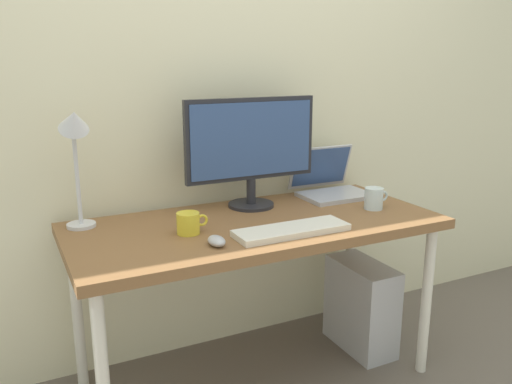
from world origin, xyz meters
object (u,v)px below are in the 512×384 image
(mouse, at_px, (217,241))
(computer_tower, at_px, (361,306))
(glass_cup, at_px, (374,198))
(monitor, at_px, (251,145))
(keyboard, at_px, (292,230))
(desk, at_px, (256,236))
(coffee_mug, at_px, (189,223))
(desk_lamp, at_px, (75,140))
(laptop, at_px, (329,183))

(mouse, relative_size, computer_tower, 0.21)
(mouse, bearing_deg, glass_cup, 9.09)
(monitor, bearing_deg, keyboard, -93.59)
(computer_tower, bearing_deg, glass_cup, -106.99)
(desk, xyz_separation_m, coffee_mug, (-0.29, -0.03, 0.10))
(monitor, bearing_deg, mouse, -129.52)
(monitor, bearing_deg, desk_lamp, 179.93)
(desk, distance_m, keyboard, 0.21)
(keyboard, distance_m, coffee_mug, 0.38)
(laptop, bearing_deg, mouse, -150.93)
(desk, xyz_separation_m, keyboard, (0.05, -0.19, 0.07))
(desk, distance_m, desk_lamp, 0.78)
(desk, distance_m, computer_tower, 0.71)
(desk, height_order, keyboard, keyboard)
(mouse, height_order, computer_tower, mouse)
(laptop, distance_m, mouse, 0.85)
(desk, relative_size, glass_cup, 12.85)
(desk, relative_size, desk_lamp, 3.08)
(keyboard, relative_size, coffee_mug, 3.65)
(coffee_mug, distance_m, glass_cup, 0.83)
(monitor, xyz_separation_m, coffee_mug, (-0.37, -0.23, -0.23))
(desk, height_order, monitor, monitor)
(desk, xyz_separation_m, computer_tower, (0.56, 0.01, -0.44))
(desk_lamp, height_order, coffee_mug, desk_lamp)
(mouse, bearing_deg, desk_lamp, 134.58)
(mouse, xyz_separation_m, computer_tower, (0.81, 0.20, -0.52))
(monitor, bearing_deg, laptop, 2.80)
(keyboard, xyz_separation_m, computer_tower, (0.51, 0.20, -0.51))
(keyboard, height_order, computer_tower, keyboard)
(desk, height_order, glass_cup, glass_cup)
(monitor, distance_m, mouse, 0.57)
(desk_lamp, relative_size, glass_cup, 4.17)
(glass_cup, bearing_deg, desk_lamp, 167.03)
(monitor, distance_m, computer_tower, 0.93)
(desk_lamp, distance_m, computer_tower, 1.47)
(desk_lamp, bearing_deg, desk, -17.61)
(mouse, relative_size, coffee_mug, 0.75)
(coffee_mug, relative_size, glass_cup, 1.05)
(keyboard, relative_size, computer_tower, 1.05)
(desk, height_order, desk_lamp, desk_lamp)
(desk_lamp, bearing_deg, keyboard, -29.88)
(laptop, distance_m, glass_cup, 0.29)
(keyboard, bearing_deg, desk_lamp, 150.12)
(computer_tower, bearing_deg, laptop, 105.87)
(desk, xyz_separation_m, glass_cup, (0.53, -0.07, 0.11))
(monitor, xyz_separation_m, keyboard, (-0.02, -0.39, -0.26))
(laptop, height_order, coffee_mug, laptop)
(desk, bearing_deg, coffee_mug, -174.86)
(laptop, xyz_separation_m, glass_cup, (0.04, -0.29, -0.01))
(keyboard, height_order, coffee_mug, coffee_mug)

